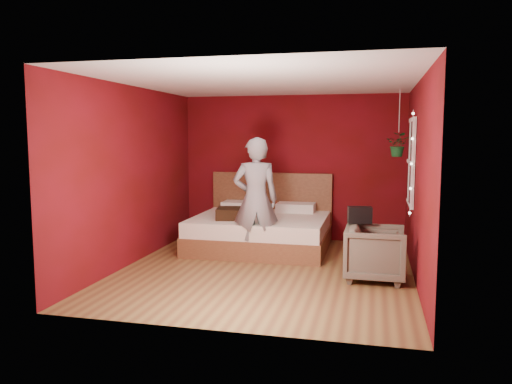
% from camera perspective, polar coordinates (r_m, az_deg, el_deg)
% --- Properties ---
extents(floor, '(4.50, 4.50, 0.00)m').
position_cam_1_polar(floor, '(7.09, 1.11, -8.90)').
color(floor, brown).
rests_on(floor, ground).
extents(room_walls, '(4.04, 4.54, 2.62)m').
position_cam_1_polar(room_walls, '(6.84, 1.14, 4.78)').
color(room_walls, maroon).
rests_on(room_walls, ground).
extents(window, '(0.05, 0.97, 1.27)m').
position_cam_1_polar(window, '(7.61, 17.27, 3.31)').
color(window, white).
rests_on(window, room_walls).
extents(fairy_lights, '(0.04, 0.04, 1.45)m').
position_cam_1_polar(fairy_lights, '(7.09, 17.34, 3.10)').
color(fairy_lights, silver).
rests_on(fairy_lights, room_walls).
extents(bed, '(2.19, 1.87, 1.21)m').
position_cam_1_polar(bed, '(8.40, 0.67, -4.27)').
color(bed, brown).
rests_on(bed, ground).
extents(person, '(0.78, 0.62, 1.86)m').
position_cam_1_polar(person, '(7.45, -0.04, -0.88)').
color(person, gray).
rests_on(person, ground).
extents(armchair, '(0.78, 0.76, 0.71)m').
position_cam_1_polar(armchair, '(6.73, 13.47, -6.83)').
color(armchair, '#5C5749').
rests_on(armchair, ground).
extents(handbag, '(0.34, 0.21, 0.22)m').
position_cam_1_polar(handbag, '(6.86, 11.77, -2.57)').
color(handbag, black).
rests_on(handbag, armchair).
extents(throw_pillow, '(0.58, 0.58, 0.17)m').
position_cam_1_polar(throw_pillow, '(8.03, -2.74, -2.46)').
color(throw_pillow, black).
rests_on(throw_pillow, bed).
extents(hanging_plant, '(0.43, 0.41, 1.05)m').
position_cam_1_polar(hanging_plant, '(8.16, 15.96, 5.23)').
color(hanging_plant, silver).
rests_on(hanging_plant, room_walls).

